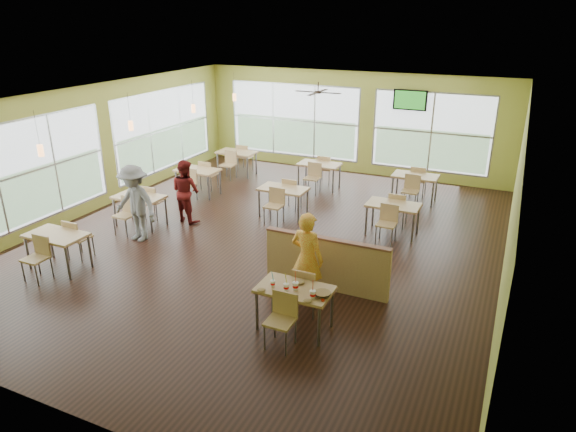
# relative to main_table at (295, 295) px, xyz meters

# --- Properties ---
(room) EXTENTS (12.00, 12.04, 3.20)m
(room) POSITION_rel_main_table_xyz_m (-2.00, 3.00, 0.97)
(room) COLOR black
(room) RESTS_ON ground
(window_bays) EXTENTS (9.24, 10.24, 2.38)m
(window_bays) POSITION_rel_main_table_xyz_m (-4.65, 6.08, 0.85)
(window_bays) COLOR white
(window_bays) RESTS_ON room
(main_table) EXTENTS (1.22, 1.52, 0.87)m
(main_table) POSITION_rel_main_table_xyz_m (0.00, 0.00, 0.00)
(main_table) COLOR tan
(main_table) RESTS_ON floor
(half_wall_divider) EXTENTS (2.40, 0.14, 1.04)m
(half_wall_divider) POSITION_rel_main_table_xyz_m (0.00, 1.45, -0.11)
(half_wall_divider) COLOR tan
(half_wall_divider) RESTS_ON floor
(dining_tables) EXTENTS (6.92, 8.72, 0.87)m
(dining_tables) POSITION_rel_main_table_xyz_m (-3.05, 4.71, -0.00)
(dining_tables) COLOR tan
(dining_tables) RESTS_ON floor
(pendant_lights) EXTENTS (0.11, 7.31, 0.86)m
(pendant_lights) POSITION_rel_main_table_xyz_m (-5.20, 3.68, 1.82)
(pendant_lights) COLOR #2D2119
(pendant_lights) RESTS_ON ceiling
(ceiling_fan) EXTENTS (1.25, 1.25, 0.29)m
(ceiling_fan) POSITION_rel_main_table_xyz_m (-2.00, 6.00, 2.32)
(ceiling_fan) COLOR #2D2119
(ceiling_fan) RESTS_ON ceiling
(tv_backwall) EXTENTS (1.00, 0.07, 0.60)m
(tv_backwall) POSITION_rel_main_table_xyz_m (-0.20, 8.90, 1.82)
(tv_backwall) COLOR black
(tv_backwall) RESTS_ON wall_back
(man_plaid) EXTENTS (0.68, 0.50, 1.71)m
(man_plaid) POSITION_rel_main_table_xyz_m (-0.15, 0.87, 0.22)
(man_plaid) COLOR orange
(man_plaid) RESTS_ON floor
(patron_maroon) EXTENTS (0.88, 0.75, 1.56)m
(patron_maroon) POSITION_rel_main_table_xyz_m (-4.34, 3.21, 0.15)
(patron_maroon) COLOR #5F1412
(patron_maroon) RESTS_ON floor
(patron_grey) EXTENTS (1.21, 0.78, 1.77)m
(patron_grey) POSITION_rel_main_table_xyz_m (-4.69, 1.78, 0.25)
(patron_grey) COLOR slate
(patron_grey) RESTS_ON floor
(cup_blue) EXTENTS (0.08, 0.08, 0.30)m
(cup_blue) POSITION_rel_main_table_xyz_m (-0.34, -0.10, 0.18)
(cup_blue) COLOR white
(cup_blue) RESTS_ON main_table
(cup_yellow) EXTENTS (0.09, 0.09, 0.34)m
(cup_yellow) POSITION_rel_main_table_xyz_m (-0.09, -0.14, 0.19)
(cup_yellow) COLOR white
(cup_yellow) RESTS_ON main_table
(cup_red_near) EXTENTS (0.10, 0.10, 0.37)m
(cup_red_near) POSITION_rel_main_table_xyz_m (0.04, -0.05, 0.19)
(cup_red_near) COLOR white
(cup_red_near) RESTS_ON main_table
(cup_red_far) EXTENTS (0.10, 0.10, 0.36)m
(cup_red_far) POSITION_rel_main_table_xyz_m (0.38, -0.18, 0.19)
(cup_red_far) COLOR white
(cup_red_far) RESTS_ON main_table
(food_basket) EXTENTS (0.27, 0.27, 0.06)m
(food_basket) POSITION_rel_main_table_xyz_m (0.49, -0.04, 0.15)
(food_basket) COLOR black
(food_basket) RESTS_ON main_table
(ketchup_cup) EXTENTS (0.05, 0.05, 0.02)m
(ketchup_cup) POSITION_rel_main_table_xyz_m (0.55, -0.18, 0.13)
(ketchup_cup) COLOR #B31C07
(ketchup_cup) RESTS_ON main_table
(wrapper_left) EXTENTS (0.16, 0.15, 0.03)m
(wrapper_left) POSITION_rel_main_table_xyz_m (-0.44, -0.30, 0.14)
(wrapper_left) COLOR olive
(wrapper_left) RESTS_ON main_table
(wrapper_mid) EXTENTS (0.21, 0.19, 0.05)m
(wrapper_mid) POSITION_rel_main_table_xyz_m (-0.01, 0.18, 0.15)
(wrapper_mid) COLOR olive
(wrapper_mid) RESTS_ON main_table
(wrapper_right) EXTENTS (0.14, 0.13, 0.03)m
(wrapper_right) POSITION_rel_main_table_xyz_m (0.35, -0.30, 0.14)
(wrapper_right) COLOR olive
(wrapper_right) RESTS_ON main_table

